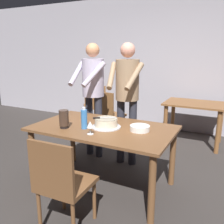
% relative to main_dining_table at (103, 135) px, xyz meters
% --- Properties ---
extents(ground_plane, '(14.00, 14.00, 0.00)m').
position_rel_main_dining_table_xyz_m(ground_plane, '(0.00, 0.00, -0.65)').
color(ground_plane, '#383330').
extents(back_wall, '(10.00, 0.12, 2.70)m').
position_rel_main_dining_table_xyz_m(back_wall, '(0.00, 2.64, 0.70)').
color(back_wall, '#ADA8B2').
rests_on(back_wall, ground_plane).
extents(main_dining_table, '(1.63, 0.95, 0.75)m').
position_rel_main_dining_table_xyz_m(main_dining_table, '(0.00, 0.00, 0.00)').
color(main_dining_table, brown).
rests_on(main_dining_table, ground_plane).
extents(cake_on_platter, '(0.34, 0.34, 0.11)m').
position_rel_main_dining_table_xyz_m(cake_on_platter, '(0.04, -0.00, 0.15)').
color(cake_on_platter, silver).
rests_on(cake_on_platter, main_dining_table).
extents(cake_knife, '(0.24, 0.17, 0.02)m').
position_rel_main_dining_table_xyz_m(cake_knife, '(-0.02, -0.04, 0.22)').
color(cake_knife, silver).
rests_on(cake_knife, cake_on_platter).
extents(plate_stack, '(0.22, 0.22, 0.06)m').
position_rel_main_dining_table_xyz_m(plate_stack, '(0.43, 0.06, 0.13)').
color(plate_stack, white).
rests_on(plate_stack, main_dining_table).
extents(wine_glass_near, '(0.08, 0.08, 0.14)m').
position_rel_main_dining_table_xyz_m(wine_glass_near, '(0.01, -0.29, 0.21)').
color(wine_glass_near, silver).
rests_on(wine_glass_near, main_dining_table).
extents(water_bottle, '(0.07, 0.07, 0.25)m').
position_rel_main_dining_table_xyz_m(water_bottle, '(-0.16, -0.15, 0.22)').
color(water_bottle, '#387AC6').
rests_on(water_bottle, main_dining_table).
extents(hurricane_lamp, '(0.11, 0.11, 0.21)m').
position_rel_main_dining_table_xyz_m(hurricane_lamp, '(-0.38, -0.24, 0.21)').
color(hurricane_lamp, black).
rests_on(hurricane_lamp, main_dining_table).
extents(person_cutting_cake, '(0.47, 0.56, 1.72)m').
position_rel_main_dining_table_xyz_m(person_cutting_cake, '(-0.00, 0.68, 0.43)').
color(person_cutting_cake, '#2D2D38').
rests_on(person_cutting_cake, ground_plane).
extents(person_standing_beside, '(0.46, 0.57, 1.72)m').
position_rel_main_dining_table_xyz_m(person_standing_beside, '(-0.57, 0.71, 0.43)').
color(person_standing_beside, '#2D2D38').
rests_on(person_standing_beside, ground_plane).
extents(chair_near_side, '(0.46, 0.46, 0.90)m').
position_rel_main_dining_table_xyz_m(chair_near_side, '(0.05, -0.85, -0.16)').
color(chair_near_side, brown).
rests_on(chair_near_side, ground_plane).
extents(background_table, '(1.00, 0.70, 0.74)m').
position_rel_main_dining_table_xyz_m(background_table, '(0.73, 1.94, -0.07)').
color(background_table, brown).
rests_on(background_table, ground_plane).
extents(background_chair_0, '(0.52, 0.52, 0.90)m').
position_rel_main_dining_table_xyz_m(background_chair_0, '(-0.73, 1.50, -0.16)').
color(background_chair_0, brown).
rests_on(background_chair_0, ground_plane).
extents(background_chair_1, '(0.62, 0.62, 0.90)m').
position_rel_main_dining_table_xyz_m(background_chair_1, '(-1.34, 2.03, -0.16)').
color(background_chair_1, brown).
rests_on(background_chair_1, ground_plane).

